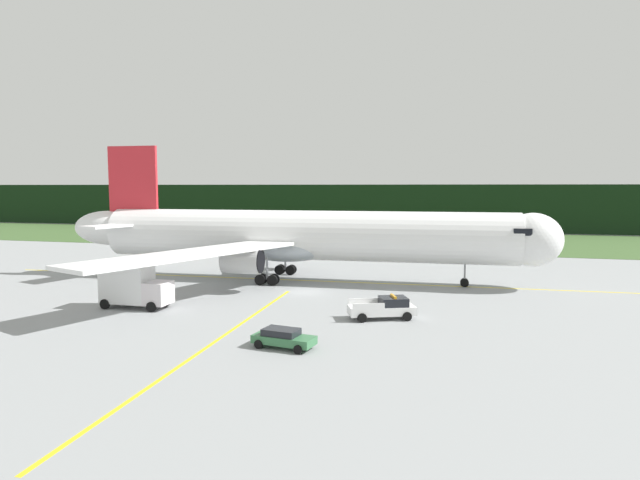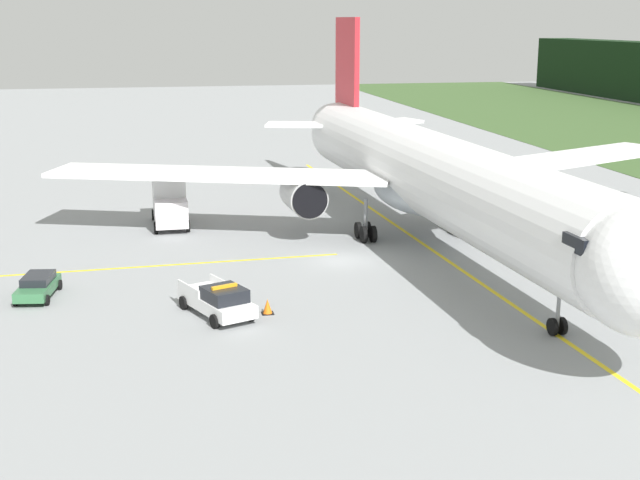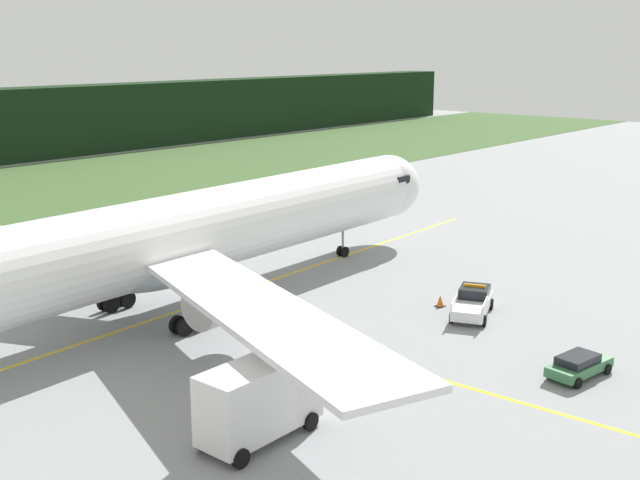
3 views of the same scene
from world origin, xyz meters
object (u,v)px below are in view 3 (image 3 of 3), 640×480
Objects in this scene: airliner at (180,237)px; ops_pickup_truck at (473,302)px; apron_cone at (440,301)px; staff_car at (579,365)px; catering_truck at (256,402)px.

ops_pickup_truck is at bearing -52.52° from airliner.
apron_cone is (0.13, 2.65, -0.50)m from ops_pickup_truck.
airliner is at bearing 104.59° from staff_car.
catering_truck reaches higher than staff_car.
airliner is 20.50m from catering_truck.
airliner is at bearing 132.96° from apron_cone.
airliner is at bearing 127.48° from ops_pickup_truck.
ops_pickup_truck is (12.10, -15.78, -4.25)m from airliner.
staff_car is at bearing -113.96° from apron_cone.
ops_pickup_truck is 2.70m from apron_cone.
ops_pickup_truck reaches higher than staff_car.
catering_truck is 22.93m from apron_cone.
ops_pickup_truck is 22.43m from catering_truck.
ops_pickup_truck reaches higher than apron_cone.
airliner is 20.33m from ops_pickup_truck.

